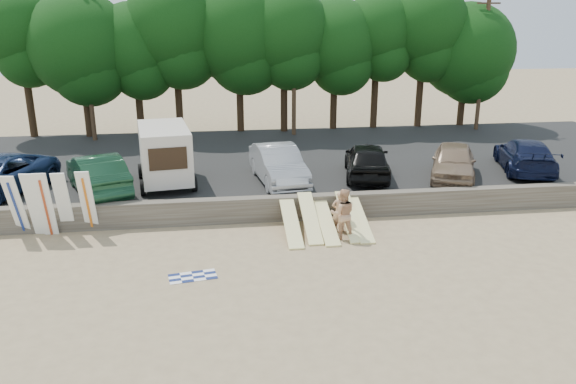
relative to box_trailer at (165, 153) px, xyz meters
name	(u,v)px	position (x,y,z in m)	size (l,w,h in m)	color
ground	(303,249)	(5.13, -6.26, -2.15)	(120.00, 120.00, 0.00)	tan
seawall	(291,208)	(5.13, -3.26, -1.65)	(44.00, 0.50, 1.00)	#6B6356
parking_lot	(271,163)	(5.13, 4.24, -1.80)	(44.00, 14.50, 0.70)	#282828
treeline	(258,37)	(5.13, 11.25, 4.39)	(33.05, 6.66, 9.51)	#382616
utility_poles	(294,57)	(7.13, 9.74, 3.28)	(25.80, 0.26, 9.00)	#473321
box_trailer	(165,153)	(0.00, 0.00, 0.00)	(2.78, 4.31, 2.59)	beige
car_1	(97,174)	(-2.76, -0.81, -0.62)	(1.76, 5.06, 1.67)	#143923
car_2	(278,165)	(4.96, -0.34, -0.63)	(1.74, 4.99, 1.64)	#999A9E
car_3	(367,160)	(9.09, -0.11, -0.62)	(1.95, 4.85, 1.65)	black
car_4	(454,162)	(12.97, -0.80, -0.65)	(1.88, 4.68, 1.59)	#8C7159
car_5	(525,155)	(16.86, -0.08, -0.67)	(2.18, 5.35, 1.55)	black
surfboard_upright_0	(16,206)	(-5.13, -3.79, -0.91)	(0.50, 0.06, 2.60)	white
surfboard_upright_1	(34,205)	(-4.49, -3.82, -0.88)	(0.50, 0.06, 2.60)	white
surfboard_upright_2	(45,205)	(-4.07, -3.91, -0.88)	(0.50, 0.06, 2.60)	white
surfboard_upright_3	(63,203)	(-3.48, -3.72, -0.90)	(0.50, 0.06, 2.60)	white
surfboard_upright_4	(87,202)	(-2.62, -3.73, -0.89)	(0.50, 0.06, 2.60)	white
surfboard_low_0	(291,223)	(4.90, -4.90, -1.67)	(0.56, 3.00, 0.07)	#FFF3A0
surfboard_low_1	(310,217)	(5.65, -4.66, -1.58)	(0.56, 3.00, 0.07)	#FFF3A0
surfboard_low_2	(326,222)	(6.23, -4.82, -1.72)	(0.56, 3.00, 0.07)	#FFF3A0
surfboard_low_3	(349,216)	(7.17, -4.71, -1.59)	(0.56, 3.00, 0.07)	#FFF3A0
surfboard_low_4	(359,218)	(7.53, -4.77, -1.67)	(0.56, 3.00, 0.07)	#FFF3A0
beachgoer_a	(339,211)	(6.76, -4.74, -1.36)	(0.57, 0.38, 1.58)	tan
beachgoer_b	(343,214)	(6.73, -5.46, -1.20)	(0.93, 0.72, 1.90)	tan
cooler	(314,221)	(5.93, -4.04, -1.99)	(0.38, 0.30, 0.32)	#248633
gear_bag	(356,219)	(7.67, -3.86, -2.04)	(0.30, 0.25, 0.22)	#F2501C
beach_towel	(193,277)	(1.30, -7.96, -2.15)	(1.50, 1.50, 0.00)	white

